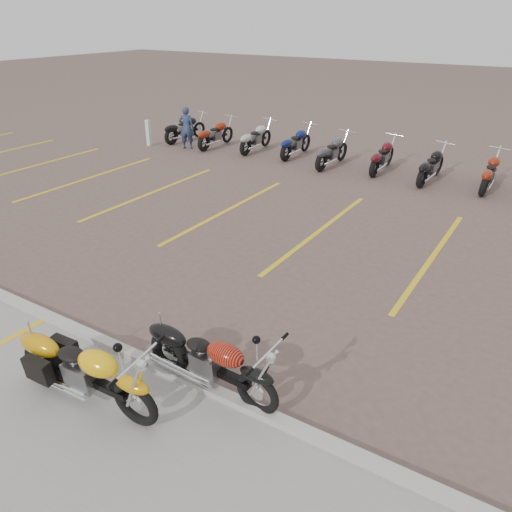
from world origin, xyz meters
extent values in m
plane|color=brown|center=(0.00, 0.00, 0.00)|extent=(100.00, 100.00, 0.00)
cube|color=#ADAAA3|center=(0.00, -2.00, 0.06)|extent=(60.00, 0.18, 0.12)
torus|color=black|center=(0.79, -2.94, 0.34)|extent=(0.70, 0.15, 0.69)
torus|color=black|center=(-0.86, -3.02, 0.34)|extent=(0.74, 0.22, 0.73)
cube|color=black|center=(-0.03, -2.98, 0.40)|extent=(1.39, 0.20, 0.11)
cube|color=slate|center=(-0.09, -2.98, 0.47)|extent=(0.46, 0.34, 0.36)
ellipsoid|color=yellow|center=(0.26, -2.97, 0.79)|extent=(0.63, 0.37, 0.32)
ellipsoid|color=black|center=(-0.22, -2.99, 0.74)|extent=(0.43, 0.30, 0.13)
torus|color=black|center=(1.97, -1.96, 0.32)|extent=(0.65, 0.14, 0.65)
torus|color=black|center=(0.43, -1.89, 0.32)|extent=(0.69, 0.20, 0.69)
cube|color=black|center=(1.20, -1.93, 0.38)|extent=(1.30, 0.17, 0.10)
cube|color=slate|center=(1.15, -1.92, 0.44)|extent=(0.43, 0.32, 0.34)
ellipsoid|color=black|center=(1.48, -1.94, 0.74)|extent=(0.59, 0.34, 0.30)
ellipsoid|color=black|center=(1.02, -1.92, 0.70)|extent=(0.40, 0.27, 0.12)
imported|color=navy|center=(-7.89, 8.67, 0.80)|extent=(0.68, 0.58, 1.59)
cube|color=silver|center=(-9.46, 8.21, 0.50)|extent=(0.16, 0.16, 1.00)
camera|label=1|loc=(4.62, -6.22, 4.77)|focal=35.00mm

